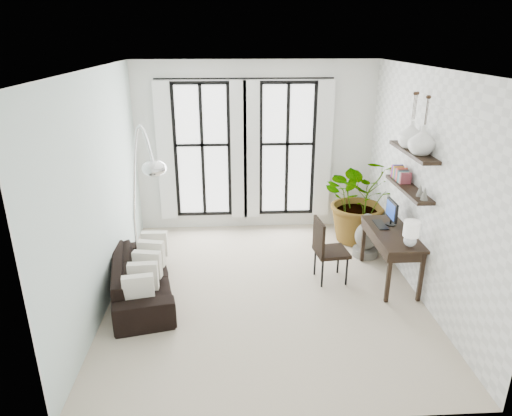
{
  "coord_description": "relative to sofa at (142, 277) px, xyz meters",
  "views": [
    {
      "loc": [
        -0.46,
        -5.96,
        3.59
      ],
      "look_at": [
        -0.11,
        0.3,
        1.21
      ],
      "focal_mm": 32.0,
      "sensor_mm": 36.0,
      "label": 1
    }
  ],
  "objects": [
    {
      "name": "desk",
      "position": [
        3.74,
        0.19,
        0.46
      ],
      "size": [
        0.58,
        1.38,
        1.21
      ],
      "color": "black",
      "rests_on": "floor"
    },
    {
      "name": "buddha",
      "position": [
        3.63,
        1.09,
        0.03
      ],
      "size": [
        0.43,
        0.43,
        0.78
      ],
      "color": "slate",
      "rests_on": "floor"
    },
    {
      "name": "desk_chair",
      "position": [
        2.75,
        0.28,
        0.28
      ],
      "size": [
        0.53,
        0.53,
        1.02
      ],
      "rotation": [
        0.0,
        0.0,
        0.11
      ],
      "color": "black",
      "rests_on": "floor"
    },
    {
      "name": "windows",
      "position": [
        1.6,
        2.45,
        1.26
      ],
      "size": [
        3.26,
        0.13,
        2.65
      ],
      "color": "white",
      "rests_on": "wall_back"
    },
    {
      "name": "vase_a",
      "position": [
        3.91,
        -0.01,
        1.97
      ],
      "size": [
        0.37,
        0.37,
        0.38
      ],
      "primitive_type": "imported",
      "color": "white",
      "rests_on": "shelf_upper"
    },
    {
      "name": "wall_back",
      "position": [
        1.8,
        2.52,
        1.3
      ],
      "size": [
        4.5,
        0.0,
        4.5
      ],
      "primitive_type": "plane",
      "rotation": [
        1.57,
        0.0,
        0.0
      ],
      "color": "white",
      "rests_on": "floor"
    },
    {
      "name": "arc_lamp",
      "position": [
        0.11,
        0.18,
        1.5
      ],
      "size": [
        0.75,
        0.62,
        2.49
      ],
      "color": "silver",
      "rests_on": "floor"
    },
    {
      "name": "plant",
      "position": [
        3.68,
        1.75,
        0.52
      ],
      "size": [
        1.58,
        1.4,
        1.64
      ],
      "primitive_type": "imported",
      "rotation": [
        0.0,
        0.0,
        0.09
      ],
      "color": "#2D7228",
      "rests_on": "floor"
    },
    {
      "name": "wall_left",
      "position": [
        -0.45,
        0.02,
        1.3
      ],
      "size": [
        0.0,
        5.0,
        5.0
      ],
      "primitive_type": "plane",
      "rotation": [
        1.57,
        0.0,
        1.57
      ],
      "color": "silver",
      "rests_on": "floor"
    },
    {
      "name": "sofa",
      "position": [
        0.0,
        0.0,
        0.0
      ],
      "size": [
        1.19,
        2.14,
        0.59
      ],
      "primitive_type": "imported",
      "rotation": [
        0.0,
        0.0,
        1.78
      ],
      "color": "black",
      "rests_on": "floor"
    },
    {
      "name": "vase_b",
      "position": [
        3.91,
        0.39,
        1.97
      ],
      "size": [
        0.37,
        0.37,
        0.38
      ],
      "primitive_type": "imported",
      "color": "white",
      "rests_on": "shelf_upper"
    },
    {
      "name": "ceiling",
      "position": [
        1.8,
        0.02,
        2.9
      ],
      "size": [
        5.0,
        5.0,
        0.0
      ],
      "primitive_type": "plane",
      "color": "white",
      "rests_on": "wall_back"
    },
    {
      "name": "wall_shelves",
      "position": [
        3.91,
        0.28,
        1.43
      ],
      "size": [
        0.25,
        1.3,
        0.6
      ],
      "color": "black",
      "rests_on": "wall_right"
    },
    {
      "name": "wall_right",
      "position": [
        4.05,
        0.02,
        1.3
      ],
      "size": [
        0.0,
        5.0,
        5.0
      ],
      "primitive_type": "plane",
      "rotation": [
        1.57,
        0.0,
        -1.57
      ],
      "color": "white",
      "rests_on": "floor"
    },
    {
      "name": "floor",
      "position": [
        1.8,
        0.02,
        -0.3
      ],
      "size": [
        5.0,
        5.0,
        0.0
      ],
      "primitive_type": "plane",
      "color": "beige",
      "rests_on": "ground"
    },
    {
      "name": "throw_pillows",
      "position": [
        0.1,
        -0.0,
        0.2
      ],
      "size": [
        0.4,
        1.52,
        0.4
      ],
      "color": "silver",
      "rests_on": "sofa"
    }
  ]
}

